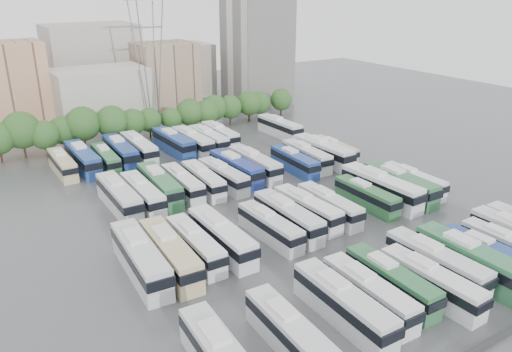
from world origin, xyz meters
TOP-DOWN VIEW (x-y plane):
  - ground at (0.00, 0.00)m, footprint 220.00×220.00m
  - parapet at (0.00, -33.00)m, footprint 56.00×0.50m
  - tree_line at (-2.71, 42.13)m, footprint 65.91×7.85m
  - city_buildings at (-7.46, 71.86)m, footprint 102.00×35.00m
  - apartment_tower at (34.00, 58.00)m, footprint 14.00×14.00m
  - electricity_pylon at (2.00, 50.00)m, footprint 9.00×6.91m
  - bus_r0_s2 at (-14.82, -24.37)m, footprint 2.90×11.74m
  - bus_r0_s4 at (-8.30, -23.58)m, footprint 2.94×12.42m
  - bus_r0_s5 at (-4.83, -23.37)m, footprint 2.74×11.51m
  - bus_r0_s6 at (-1.44, -23.02)m, footprint 2.77×11.45m
  - bus_r0_s7 at (1.70, -25.35)m, footprint 2.88×11.67m
  - bus_r0_s8 at (4.97, -23.34)m, footprint 2.92×12.24m
  - bus_r0_s9 at (8.26, -25.30)m, footprint 3.01×13.37m
  - bus_r0_s10 at (11.37, -25.19)m, footprint 2.87×11.29m
  - bus_r0_s11 at (14.93, -25.02)m, footprint 2.49×10.86m
  - bus_r1_s0 at (-21.39, -5.94)m, footprint 3.62×13.60m
  - bus_r1_s1 at (-18.28, -6.58)m, footprint 3.40×13.16m
  - bus_r1_s2 at (-14.90, -5.88)m, footprint 2.66×11.60m
  - bus_r1_s3 at (-11.56, -6.10)m, footprint 2.78×12.55m
  - bus_r1_s5 at (-5.13, -6.64)m, footprint 2.80×11.23m
  - bus_r1_s6 at (-1.85, -5.84)m, footprint 2.73×12.37m
  - bus_r1_s7 at (1.86, -5.04)m, footprint 3.04×11.77m
  - bus_r1_s8 at (5.05, -5.72)m, footprint 2.61×11.46m
  - bus_r1_s10 at (11.61, -6.00)m, footprint 2.46×11.06m
  - bus_r1_s11 at (14.92, -5.49)m, footprint 3.45×13.79m
  - bus_r1_s12 at (18.37, -5.86)m, footprint 2.98×13.03m
  - bus_r1_s13 at (21.52, -5.58)m, footprint 2.50×11.20m
  - bus_r2_s1 at (-18.04, 11.76)m, footprint 2.90×12.96m
  - bus_r2_s2 at (-14.88, 11.12)m, footprint 2.76×12.21m
  - bus_r2_s3 at (-11.70, 12.69)m, footprint 3.47×13.12m
  - bus_r2_s4 at (-8.35, 11.99)m, footprint 2.87×11.64m
  - bus_r2_s5 at (-5.10, 11.64)m, footprint 3.00×11.61m
  - bus_r2_s6 at (-1.78, 11.37)m, footprint 3.11×11.69m
  - bus_r2_s7 at (1.46, 13.06)m, footprint 3.24×12.67m
  - bus_r2_s8 at (5.01, 13.08)m, footprint 2.81×12.67m
  - bus_r2_s10 at (11.49, 10.90)m, footprint 2.92×11.56m
  - bus_r2_s11 at (14.93, 12.06)m, footprint 3.10×11.99m
  - bus_r2_s12 at (18.31, 11.79)m, footprint 3.34×13.50m
  - bus_r2_s13 at (21.52, 12.51)m, footprint 2.67×10.94m
  - bus_r3_s0 at (-21.56, 30.38)m, footprint 2.57×11.34m
  - bus_r3_s1 at (-18.19, 30.58)m, footprint 3.13×13.23m
  - bus_r3_s2 at (-14.68, 29.35)m, footprint 2.78×11.25m
  - bus_r3_s3 at (-11.61, 30.90)m, footprint 3.20×13.26m
  - bus_r3_s4 at (-8.13, 31.26)m, footprint 2.90×12.92m
  - bus_r3_s6 at (-1.62, 30.84)m, footprint 3.39×13.07m
  - bus_r3_s7 at (1.67, 29.62)m, footprint 3.08×12.89m
  - bus_r3_s8 at (5.06, 29.70)m, footprint 2.77×12.17m
  - bus_r3_s9 at (8.31, 31.13)m, footprint 2.97×12.10m
  - bus_r3_s13 at (21.24, 29.30)m, footprint 3.05×12.44m

SIDE VIEW (x-z plane):
  - ground at x=0.00m, z-range 0.00..0.00m
  - parapet at x=0.00m, z-range 0.00..0.50m
  - bus_r0_s11 at x=14.93m, z-range -0.03..3.37m
  - bus_r2_s13 at x=21.52m, z-range -0.03..3.38m
  - bus_r1_s10 at x=11.61m, z-range -0.03..3.44m
  - bus_r1_s5 at x=-5.13m, z-range -0.03..3.47m
  - bus_r3_s2 at x=-14.68m, z-range -0.03..3.47m
  - bus_r1_s13 at x=21.52m, z-range -0.03..3.48m
  - bus_r0_s10 at x=11.37m, z-range -0.03..3.48m
  - bus_r3_s0 at x=-21.56m, z-range -0.03..3.52m
  - bus_r0_s6 at x=-1.44m, z-range -0.03..3.54m
  - bus_r1_s8 at x=5.05m, z-range -0.03..3.56m
  - bus_r0_s5 at x=-4.83m, z-range -0.03..3.56m
  - bus_r2_s10 at x=11.49m, z-range -0.03..3.57m
  - bus_r2_s5 at x=-5.10m, z-range -0.03..3.58m
  - bus_r2_s4 at x=-8.35m, z-range -0.03..3.60m
  - bus_r1_s2 at x=-14.90m, z-range -0.03..3.60m
  - bus_r2_s6 at x=-1.78m, z-range -0.03..3.60m
  - bus_r0_s7 at x=1.70m, z-range -0.03..3.61m
  - bus_r0_s2 at x=-14.82m, z-range -0.03..3.63m
  - bus_r1_s7 at x=1.86m, z-range -0.03..3.63m
  - bus_r2_s11 at x=14.93m, z-range -0.03..3.70m
  - bus_r3_s9 at x=8.31m, z-range -0.03..3.74m
  - bus_r3_s8 at x=5.06m, z-range -0.03..3.77m
  - bus_r2_s2 at x=-14.88m, z-range -0.03..3.79m
  - bus_r0_s8 at x=4.97m, z-range -0.03..3.79m
  - bus_r1_s6 at x=-1.85m, z-range -0.04..3.84m
  - bus_r0_s4 at x=-8.30m, z-range -0.04..3.85m
  - bus_r3_s13 at x=21.24m, z-range -0.04..3.85m
  - bus_r1_s3 at x=-11.56m, z-range -0.04..3.90m
  - bus_r2_s7 at x=1.46m, z-range -0.04..3.91m
  - bus_r2_s8 at x=5.01m, z-range -0.04..3.94m
  - bus_r3_s7 at x=1.67m, z-range -0.04..3.99m
  - bus_r3_s4 at x=-8.13m, z-range -0.04..4.01m
  - bus_r2_s1 at x=-18.04m, z-range -0.04..4.02m
  - bus_r3_s6 at x=-1.62m, z-range -0.04..4.03m
  - bus_r2_s3 at x=-11.70m, z-range -0.04..4.04m
  - bus_r1_s12 at x=18.37m, z-range -0.04..4.04m
  - bus_r1_s1 at x=-18.28m, z-range -0.04..4.06m
  - bus_r3_s1 at x=-18.19m, z-range -0.04..4.10m
  - bus_r3_s3 at x=-11.61m, z-range -0.04..4.10m
  - bus_r0_s9 at x=8.26m, z-range -0.04..4.15m
  - bus_r2_s12 at x=18.31m, z-range -0.04..4.17m
  - bus_r1_s0 at x=-21.39m, z-range -0.04..4.19m
  - bus_r1_s11 at x=14.92m, z-range -0.04..4.26m
  - tree_line at x=-2.71m, z-range 0.12..8.60m
  - city_buildings at x=-7.46m, z-range -2.13..17.87m
  - apartment_tower at x=34.00m, z-range 0.00..26.00m
  - electricity_pylon at x=2.00m, z-range 1.75..35.57m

